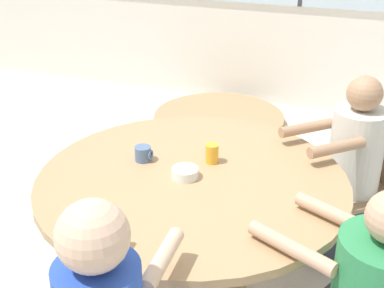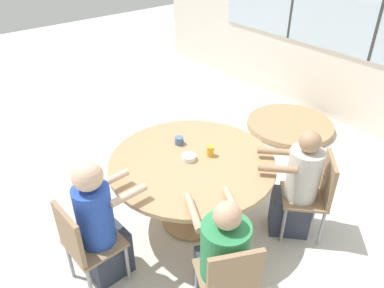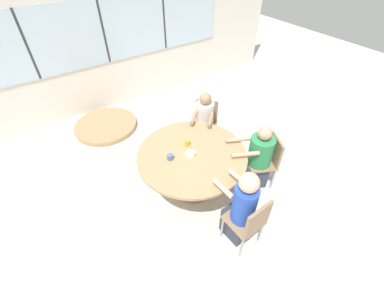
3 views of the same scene
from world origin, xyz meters
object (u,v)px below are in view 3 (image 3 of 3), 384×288
(coffee_mug, at_px, (170,157))
(person_woman_green_shirt, at_px, (241,209))
(chair_for_man_blue_shirt, at_px, (268,157))
(chair_for_man_teal_shirt, at_px, (206,120))
(bowl_white_shallow, at_px, (191,154))
(chair_for_woman_green_shirt, at_px, (250,221))
(person_man_teal_shirt, at_px, (204,126))
(folded_table_stack, at_px, (106,125))
(person_man_blue_shirt, at_px, (256,160))
(juice_glass, at_px, (187,143))

(coffee_mug, bearing_deg, person_woman_green_shirt, -72.05)
(chair_for_man_blue_shirt, bearing_deg, chair_for_man_teal_shirt, 34.70)
(chair_for_man_blue_shirt, distance_m, bowl_white_shallow, 1.18)
(chair_for_woman_green_shirt, xyz_separation_m, chair_for_man_teal_shirt, (0.77, 1.91, 0.00))
(chair_for_woman_green_shirt, xyz_separation_m, person_woman_green_shirt, (-0.01, 0.16, 0.05))
(bowl_white_shallow, bearing_deg, chair_for_man_blue_shirt, -24.76)
(person_man_teal_shirt, relative_size, folded_table_stack, 0.91)
(chair_for_man_blue_shirt, xyz_separation_m, person_man_blue_shirt, (-0.15, 0.08, -0.03))
(person_man_teal_shirt, bearing_deg, folded_table_stack, -5.19)
(chair_for_man_teal_shirt, distance_m, juice_glass, 1.02)
(person_man_teal_shirt, height_order, coffee_mug, person_man_teal_shirt)
(person_woman_green_shirt, xyz_separation_m, folded_table_stack, (-0.60, 3.22, -0.51))
(person_man_teal_shirt, distance_m, folded_table_stack, 2.07)
(person_woman_green_shirt, distance_m, folded_table_stack, 3.32)
(coffee_mug, height_order, folded_table_stack, coffee_mug)
(chair_for_woman_green_shirt, distance_m, coffee_mug, 1.29)
(person_woman_green_shirt, bearing_deg, person_man_blue_shirt, 31.21)
(chair_for_man_blue_shirt, height_order, chair_for_man_teal_shirt, same)
(chair_for_man_blue_shirt, relative_size, person_man_teal_shirt, 0.77)
(coffee_mug, bearing_deg, bowl_white_shallow, -19.65)
(bowl_white_shallow, bearing_deg, folded_table_stack, 102.91)
(folded_table_stack, bearing_deg, chair_for_woman_green_shirt, -79.88)
(chair_for_woman_green_shirt, bearing_deg, juice_glass, 87.79)
(chair_for_woman_green_shirt, height_order, juice_glass, chair_for_woman_green_shirt)
(chair_for_woman_green_shirt, xyz_separation_m, juice_glass, (-0.01, 1.31, 0.28))
(person_woman_green_shirt, distance_m, person_man_teal_shirt, 1.76)
(person_woman_green_shirt, xyz_separation_m, bowl_white_shallow, (-0.08, 0.96, 0.20))
(chair_for_man_blue_shirt, bearing_deg, folded_table_stack, 55.66)
(person_man_blue_shirt, bearing_deg, bowl_white_shallow, 91.41)
(person_man_blue_shirt, relative_size, person_man_teal_shirt, 0.97)
(person_woman_green_shirt, bearing_deg, chair_for_woman_green_shirt, -90.00)
(person_man_blue_shirt, height_order, juice_glass, person_man_blue_shirt)
(chair_for_man_blue_shirt, xyz_separation_m, chair_for_man_teal_shirt, (-0.20, 1.27, 0.00))
(person_man_teal_shirt, bearing_deg, person_woman_green_shirt, 114.69)
(person_man_blue_shirt, distance_m, person_man_teal_shirt, 1.10)
(juice_glass, bearing_deg, chair_for_man_blue_shirt, -34.82)
(bowl_white_shallow, bearing_deg, person_man_teal_shirt, 42.69)
(chair_for_woman_green_shirt, distance_m, bowl_white_shallow, 1.15)
(chair_for_man_teal_shirt, height_order, bowl_white_shallow, chair_for_man_teal_shirt)
(chair_for_man_teal_shirt, bearing_deg, folded_table_stack, -0.52)
(folded_table_stack, bearing_deg, juice_glass, -74.03)
(person_man_blue_shirt, xyz_separation_m, coffee_mug, (-1.16, 0.50, 0.30))
(bowl_white_shallow, relative_size, folded_table_stack, 0.11)
(coffee_mug, bearing_deg, juice_glass, 16.59)
(chair_for_man_teal_shirt, xyz_separation_m, coffee_mug, (-1.12, -0.70, 0.26))
(chair_for_man_teal_shirt, bearing_deg, person_man_blue_shirt, 138.55)
(chair_for_woman_green_shirt, height_order, person_man_blue_shirt, person_man_blue_shirt)
(chair_for_woman_green_shirt, bearing_deg, person_man_teal_shirt, 67.43)
(chair_for_man_teal_shirt, relative_size, bowl_white_shallow, 6.52)
(chair_for_woman_green_shirt, distance_m, person_man_blue_shirt, 1.08)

